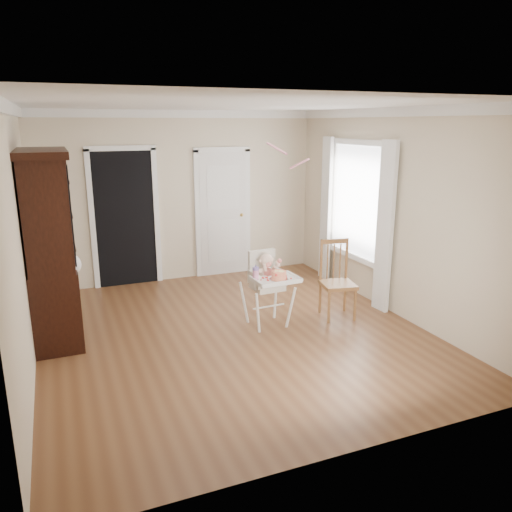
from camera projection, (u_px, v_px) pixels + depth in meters
name	position (u px, v px, depth m)	size (l,w,h in m)	color
floor	(234.00, 334.00, 6.13)	(5.00, 5.00, 0.00)	brown
ceiling	(232.00, 104.00, 5.43)	(5.00, 5.00, 0.00)	white
wall_back	(181.00, 197.00, 8.02)	(4.50, 4.50, 0.00)	beige
wall_left	(20.00, 243.00, 4.96)	(5.00, 5.00, 0.00)	beige
wall_right	(393.00, 213.00, 6.60)	(5.00, 5.00, 0.00)	beige
crown_molding	(232.00, 110.00, 5.45)	(4.50, 5.00, 0.12)	white
doorway	(125.00, 216.00, 7.73)	(1.06, 0.05, 2.22)	black
closet_door	(223.00, 214.00, 8.33)	(0.96, 0.09, 2.13)	white
window_right	(355.00, 209.00, 7.31)	(0.13, 1.84, 2.30)	white
high_chair	(267.00, 280.00, 6.24)	(0.59, 0.71, 0.98)	white
baby	(267.00, 270.00, 6.23)	(0.28, 0.21, 0.40)	beige
cake	(279.00, 275.00, 5.99)	(0.23, 0.23, 0.11)	silver
sippy_cup	(256.00, 273.00, 5.99)	(0.08, 0.08, 0.19)	pink
china_cabinet	(51.00, 247.00, 5.77)	(0.59, 1.32, 2.22)	black
dining_chair	(337.00, 282.00, 6.58)	(0.49, 0.49, 1.02)	brown
streamer	(277.00, 148.00, 6.83)	(0.03, 0.50, 0.02)	pink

